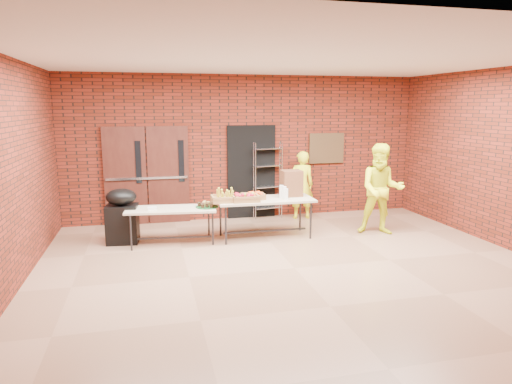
% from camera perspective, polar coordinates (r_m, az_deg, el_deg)
% --- Properties ---
extents(room, '(8.08, 7.08, 3.28)m').
position_cam_1_polar(room, '(6.92, 5.05, 3.07)').
color(room, '#8B654B').
rests_on(room, ground).
extents(double_doors, '(1.78, 0.12, 2.10)m').
position_cam_1_polar(double_doors, '(10.05, -13.43, 2.03)').
color(double_doors, '#441D13').
rests_on(double_doors, room).
extents(dark_doorway, '(1.10, 0.06, 2.10)m').
position_cam_1_polar(dark_doorway, '(10.33, -0.58, 2.53)').
color(dark_doorway, black).
rests_on(dark_doorway, room).
extents(bronze_plaque, '(0.85, 0.04, 0.70)m').
position_cam_1_polar(bronze_plaque, '(10.81, 8.81, 5.43)').
color(bronze_plaque, '#442D1B').
rests_on(bronze_plaque, room).
extents(wire_rack, '(0.66, 0.32, 1.73)m').
position_cam_1_polar(wire_rack, '(10.31, 1.48, 1.45)').
color(wire_rack, '#ADAEB3').
rests_on(wire_rack, room).
extents(table_left, '(1.69, 0.86, 0.67)m').
position_cam_1_polar(table_left, '(8.53, -10.55, -2.38)').
color(table_left, tan).
rests_on(table_left, room).
extents(table_right, '(1.86, 0.79, 0.76)m').
position_cam_1_polar(table_right, '(8.77, 1.15, -1.26)').
color(table_right, tan).
rests_on(table_right, room).
extents(basket_bananas, '(0.48, 0.37, 0.15)m').
position_cam_1_polar(basket_bananas, '(8.49, -3.96, -0.80)').
color(basket_bananas, olive).
rests_on(basket_bananas, table_right).
extents(basket_oranges, '(0.43, 0.33, 0.13)m').
position_cam_1_polar(basket_oranges, '(8.72, -0.36, -0.51)').
color(basket_oranges, olive).
rests_on(basket_oranges, table_right).
extents(basket_apples, '(0.50, 0.39, 0.15)m').
position_cam_1_polar(basket_apples, '(8.51, -1.36, -0.72)').
color(basket_apples, olive).
rests_on(basket_apples, table_right).
extents(muffin_tray, '(0.42, 0.42, 0.11)m').
position_cam_1_polar(muffin_tray, '(8.50, -6.13, -1.58)').
color(muffin_tray, '#13491F').
rests_on(muffin_tray, table_left).
extents(napkin_box, '(0.16, 0.11, 0.05)m').
position_cam_1_polar(napkin_box, '(8.44, -12.82, -2.01)').
color(napkin_box, white).
rests_on(napkin_box, table_left).
extents(coffee_dispenser, '(0.39, 0.35, 0.51)m').
position_cam_1_polar(coffee_dispenser, '(9.03, 4.43, 1.11)').
color(coffee_dispenser, brown).
rests_on(coffee_dispenser, table_right).
extents(cup_stack_front, '(0.08, 0.08, 0.24)m').
position_cam_1_polar(cup_stack_front, '(8.78, 3.56, -0.05)').
color(cup_stack_front, white).
rests_on(cup_stack_front, table_right).
extents(cup_stack_mid, '(0.07, 0.07, 0.21)m').
position_cam_1_polar(cup_stack_mid, '(8.67, 3.80, -0.28)').
color(cup_stack_mid, white).
rests_on(cup_stack_mid, table_right).
extents(cup_stack_back, '(0.08, 0.08, 0.25)m').
position_cam_1_polar(cup_stack_back, '(8.85, 3.20, 0.07)').
color(cup_stack_back, white).
rests_on(cup_stack_back, table_right).
extents(covered_grill, '(0.61, 0.53, 1.03)m').
position_cam_1_polar(covered_grill, '(8.82, -16.39, -2.88)').
color(covered_grill, black).
rests_on(covered_grill, room).
extents(volunteer_woman, '(0.59, 0.42, 1.53)m').
position_cam_1_polar(volunteer_woman, '(10.33, 5.70, 0.88)').
color(volunteer_woman, '#F8FF1C').
rests_on(volunteer_woman, room).
extents(volunteer_man, '(1.07, 0.97, 1.80)m').
position_cam_1_polar(volunteer_man, '(9.32, 15.40, 0.33)').
color(volunteer_man, '#F8FF1C').
rests_on(volunteer_man, room).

